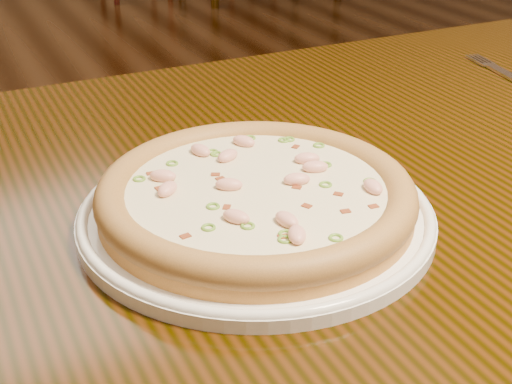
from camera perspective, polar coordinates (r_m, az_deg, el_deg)
name	(u,v)px	position (r m, az deg, el deg)	size (l,w,h in m)	color
ground	(31,340)	(1.76, -17.59, -11.21)	(9.00, 9.00, 0.00)	black
hero_table	(336,255)	(0.78, 6.41, -5.04)	(1.20, 0.80, 0.75)	black
plate	(256,213)	(0.63, 0.00, -1.70)	(0.32, 0.32, 0.02)	white
pizza	(256,195)	(0.63, 0.00, -0.23)	(0.28, 0.28, 0.03)	#CE8042
fork	(507,75)	(1.06, 19.46, 8.85)	(0.05, 0.18, 0.00)	silver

